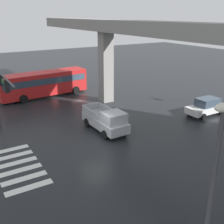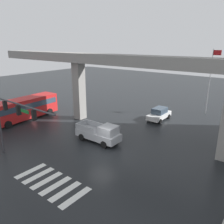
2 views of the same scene
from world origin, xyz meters
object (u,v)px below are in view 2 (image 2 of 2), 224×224
(pickup_truck, at_px, (100,133))
(flagpole, at_px, (211,77))
(city_bus, at_px, (22,108))
(traffic_signal_mast, at_px, (12,113))
(sedan_white, at_px, (159,114))

(pickup_truck, xyz_separation_m, flagpole, (5.99, 17.79, 4.57))
(pickup_truck, height_order, city_bus, city_bus)
(pickup_truck, xyz_separation_m, city_bus, (-13.33, -1.23, 0.73))
(city_bus, bearing_deg, flagpole, 44.57)
(traffic_signal_mast, xyz_separation_m, flagpole, (9.17, 25.52, 0.99))
(pickup_truck, relative_size, sedan_white, 1.19)
(pickup_truck, height_order, traffic_signal_mast, traffic_signal_mast)
(pickup_truck, bearing_deg, sedan_white, 81.41)
(pickup_truck, distance_m, flagpole, 19.32)
(pickup_truck, relative_size, traffic_signal_mast, 0.59)
(pickup_truck, distance_m, traffic_signal_mast, 9.10)
(sedan_white, distance_m, flagpole, 9.55)
(city_bus, relative_size, sedan_white, 2.54)
(city_bus, distance_m, sedan_white, 19.16)
(traffic_signal_mast, bearing_deg, pickup_truck, 67.62)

